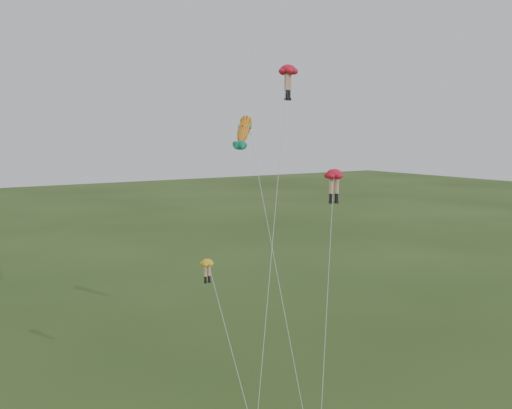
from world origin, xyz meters
TOP-DOWN VIEW (x-y plane):
  - legs_kite_red_high at (5.09, 8.34)m, footprint 9.14×9.65m
  - legs_kite_red_mid at (6.60, 5.16)m, footprint 6.82×7.10m
  - legs_kite_yellow at (-3.29, 3.95)m, footprint 1.34×7.17m
  - fish_kite at (2.84, 10.27)m, footprint 4.37×12.38m

SIDE VIEW (x-z plane):
  - legs_kite_yellow at x=-3.29m, z-range 3.28..11.63m
  - legs_kite_red_mid at x=6.60m, z-range 5.77..18.79m
  - fish_kite at x=2.84m, z-range 7.06..23.90m
  - legs_kite_red_high at x=5.09m, z-range 9.09..29.05m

